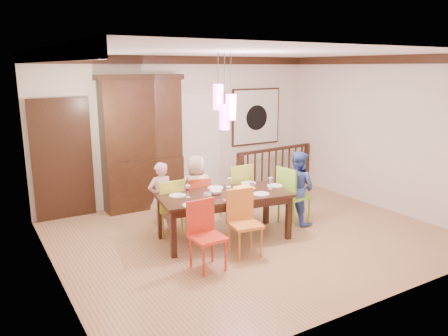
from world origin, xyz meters
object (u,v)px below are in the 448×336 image
balustrade (276,168)px  person_far_left (161,197)px  china_hutch (142,143)px  person_far_mid (196,190)px  dining_table (224,199)px  chair_far_left (168,202)px  person_end_right (298,187)px  chair_end_right (294,191)px

balustrade → person_far_left: (-3.19, -1.06, 0.09)m
china_hutch → person_far_mid: (0.42, -1.41, -0.66)m
person_far_mid → balustrade: bearing=-142.4°
person_far_left → person_far_mid: (0.66, 0.00, 0.02)m
dining_table → chair_far_left: size_ratio=2.32×
chair_far_left → balustrade: size_ratio=0.44×
dining_table → balustrade: bearing=46.2°
china_hutch → person_far_left: china_hutch is taller
chair_far_left → person_end_right: person_end_right is taller
chair_end_right → person_far_left: bearing=64.7°
dining_table → person_far_left: (-0.74, 0.80, -0.07)m
chair_end_right → china_hutch: china_hutch is taller
person_far_mid → person_far_left: bearing=14.9°
person_end_right → chair_far_left: bearing=62.3°
dining_table → chair_end_right: 1.42m
chair_far_left → person_far_mid: bearing=-166.9°
person_far_left → person_end_right: bearing=157.9°
person_end_right → china_hutch: bearing=31.6°
chair_far_left → person_far_mid: 0.62m
person_far_mid → person_end_right: person_end_right is taller
china_hutch → person_end_right: bearing=-48.4°
person_far_left → person_far_mid: 0.66m
balustrade → chair_far_left: bearing=-163.8°
dining_table → chair_far_left: bearing=144.4°
chair_end_right → balustrade: bearing=-33.4°
china_hutch → person_end_right: size_ratio=1.98×
person_end_right → person_far_mid: bearing=52.1°
chair_far_left → person_far_left: 0.16m
chair_end_right → person_end_right: person_end_right is taller
chair_far_left → person_far_mid: size_ratio=0.76×
chair_end_right → balustrade: 2.15m
dining_table → person_far_left: size_ratio=1.83×
balustrade → person_far_left: 3.37m
dining_table → china_hutch: bearing=111.8°
dining_table → chair_end_right: bearing=8.4°
person_far_mid → person_end_right: (1.56, -0.82, 0.03)m
person_far_mid → person_end_right: size_ratio=0.95×
dining_table → chair_end_right: chair_end_right is taller
chair_end_right → china_hutch: bearing=36.2°
chair_far_left → china_hutch: 1.72m
chair_far_left → chair_end_right: 2.20m
china_hutch → person_far_left: (-0.24, -1.41, -0.68)m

